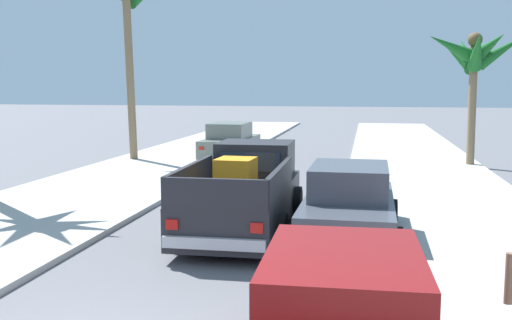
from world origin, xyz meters
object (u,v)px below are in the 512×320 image
Objects in this scene: pickup_truck at (245,194)px; palm_tree_right_mid at (475,55)px; car_left_mid at (349,206)px; palm_tree_right_fore at (128,0)px; car_left_near at (230,142)px.

pickup_truck is 13.57m from palm_tree_right_mid.
pickup_truck is 2.31m from car_left_mid.
palm_tree_right_fore is (-6.86, 10.26, 5.70)m from pickup_truck.
palm_tree_right_fore is 13.60m from palm_tree_right_mid.
palm_tree_right_fore is at bearing -152.53° from car_left_near.
car_left_near is 7.12m from palm_tree_right_fore.
pickup_truck is 1.01× the size of palm_tree_right_mid.
car_left_mid is at bearing -109.74° from palm_tree_right_mid.
car_left_mid is at bearing -49.72° from palm_tree_right_fore.
pickup_truck is at bearing -56.26° from palm_tree_right_fore.
pickup_truck is at bearing 167.79° from car_left_mid.
car_left_near is 13.78m from car_left_mid.
car_left_mid is 0.55× the size of palm_tree_right_fore.
palm_tree_right_mid is at bearing -4.70° from car_left_near.
car_left_mid is (5.42, -12.67, 0.00)m from car_left_near.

